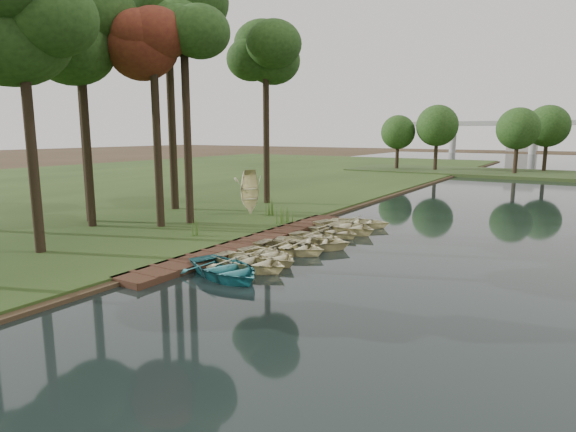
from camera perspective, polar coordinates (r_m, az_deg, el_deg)
The scene contains 25 objects.
ground at distance 23.14m, azimuth -0.81°, elevation -3.93°, with size 300.00×300.00×0.00m, color #3D2F1D.
boardwalk at distance 23.98m, azimuth -4.04°, elevation -3.09°, with size 1.60×16.00×0.30m, color #3D2417.
peninsula at distance 69.26m, azimuth 28.33°, elevation 4.29°, with size 50.00×14.00×0.45m, color #31441E.
far_trees at distance 69.35m, azimuth 25.97°, elevation 9.62°, with size 45.60×5.60×8.80m.
building_b at distance 164.83m, azimuth 26.13°, elevation 9.01°, with size 8.00×8.00×12.00m, color #A5A5A0.
rowboat_0 at distance 18.61m, azimuth -7.50°, elevation -5.99°, with size 2.79×3.91×0.81m, color teal.
rowboat_1 at distance 19.67m, azimuth -4.60°, elevation -5.16°, with size 2.58×3.61×0.75m, color beige.
rowboat_2 at distance 20.63m, azimuth -2.40°, elevation -4.51°, with size 2.38×3.34×0.69m, color beige.
rowboat_3 at distance 22.12m, azimuth 0.22°, elevation -3.47°, with size 2.51×3.51×0.73m, color beige.
rowboat_4 at distance 23.00m, azimuth 2.87°, elevation -2.92°, with size 2.62×3.67×0.76m, color beige.
rowboat_5 at distance 24.31m, azimuth 3.49°, elevation -2.37°, with size 2.24×3.13×0.65m, color beige.
rowboat_6 at distance 25.86m, azimuth 5.48°, elevation -1.67°, with size 2.20×3.08×0.64m, color beige.
rowboat_7 at distance 26.86m, azimuth 6.75°, elevation -1.06°, with size 2.82×3.95×0.82m, color beige.
rowboat_8 at distance 28.48m, azimuth 8.47°, elevation -0.58°, with size 2.47×3.46×0.72m, color beige.
stored_rowboat at distance 31.19m, azimuth -4.56°, elevation 0.75°, with size 2.06×2.89×0.60m, color beige.
tree_0 at distance 23.84m, azimuth -29.14°, elevation 19.19°, with size 4.80×4.80×11.70m.
tree_1 at distance 29.37m, azimuth -23.49°, elevation 18.61°, with size 5.89×5.89×12.64m.
tree_2 at distance 27.95m, azimuth -15.70°, elevation 18.16°, with size 3.55×3.55×11.15m.
tree_3 at distance 31.31m, azimuth -23.74°, elevation 20.35°, with size 4.46×4.46×13.43m.
tree_4 at distance 28.76m, azimuth -12.24°, elevation 19.74°, with size 4.10×4.10×12.18m.
tree_6 at distance 36.38m, azimuth -2.66°, elevation 18.59°, with size 4.44×4.44×12.80m.
reeds_0 at distance 25.17m, azimuth -11.18°, elevation -1.12°, with size 0.60×0.60×1.00m, color #3F661E.
reeds_1 at distance 27.76m, azimuth -0.75°, elevation 0.09°, with size 0.60×0.60×1.01m, color #3F661E.
reeds_2 at distance 30.56m, azimuth -2.08°, elevation 1.10°, with size 0.60×0.60×1.13m, color #3F661E.
reeds_3 at distance 28.28m, azimuth -0.07°, elevation 0.24°, with size 0.60×0.60×0.98m, color #3F661E.
Camera 1 is at (12.10, -18.94, 5.50)m, focal length 30.00 mm.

